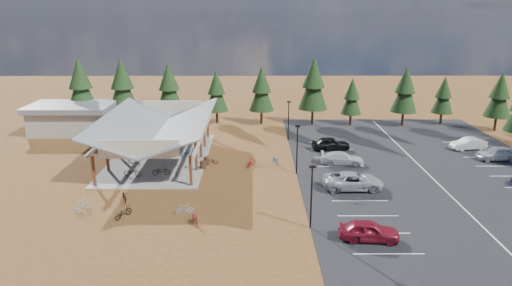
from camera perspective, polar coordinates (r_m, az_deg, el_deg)
name	(u,v)px	position (r m, az deg, el deg)	size (l,w,h in m)	color
ground	(248,181)	(45.22, -1.04, -4.72)	(140.00, 140.00, 0.00)	#583A17
asphalt_lot	(423,170)	(51.23, 20.20, -3.14)	(27.00, 44.00, 0.04)	black
concrete_pad	(160,158)	(52.86, -11.86, -1.80)	(10.60, 18.60, 0.10)	gray
bike_pavilion	(158,125)	(51.80, -12.10, 2.16)	(11.65, 19.40, 4.97)	#563318
outbuilding	(72,118)	(66.53, -22.01, 2.93)	(11.00, 7.00, 3.90)	#ADA593
lamp_post_0	(311,192)	(35.11, 6.95, -6.15)	(0.50, 0.25, 5.14)	black
lamp_post_1	(297,146)	(46.33, 5.16, -0.36)	(0.50, 0.25, 5.14)	black
lamp_post_2	(288,118)	(57.86, 4.08, 3.16)	(0.50, 0.25, 5.14)	black
trash_bin_0	(203,165)	(48.46, -6.66, -2.77)	(0.60, 0.60, 0.90)	#402617
trash_bin_1	(206,161)	(49.74, -6.22, -2.23)	(0.60, 0.60, 0.90)	#402617
pine_0	(81,85)	(68.89, -21.08, 6.82)	(4.19, 4.19, 9.76)	#382314
pine_1	(122,85)	(67.30, -16.38, 6.98)	(4.14, 4.14, 9.64)	#382314
pine_2	(169,87)	(66.91, -10.82, 6.94)	(3.84, 3.84, 8.94)	#382314
pine_3	(216,91)	(66.33, -4.97, 6.47)	(3.35, 3.35, 7.80)	#382314
pine_4	(262,89)	(65.63, 0.69, 6.76)	(3.61, 3.61, 8.41)	#382314
pine_5	(314,84)	(65.53, 7.20, 7.36)	(4.20, 4.20, 9.78)	#382314
pine_6	(352,97)	(66.56, 11.88, 5.70)	(2.94, 2.94, 6.84)	#382314
pine_7	(405,90)	(67.88, 18.15, 6.37)	(3.70, 3.70, 8.61)	#382314
pine_8	(444,95)	(70.92, 22.40, 5.57)	(3.03, 3.03, 7.05)	#382314
pine_13	(500,95)	(70.21, 28.17, 5.32)	(3.51, 3.51, 8.18)	#382314
bike_0	(132,172)	(47.46, -15.21, -3.54)	(0.63, 1.79, 0.94)	black
bike_1	(133,158)	(51.94, -15.18, -1.77)	(0.44, 1.57, 0.94)	gray
bike_2	(156,150)	(54.07, -12.44, -0.90)	(0.54, 1.56, 0.82)	#11109C
bike_3	(154,141)	(57.56, -12.59, 0.28)	(0.48, 1.70, 1.02)	maroon
bike_4	(161,171)	(47.17, -11.77, -3.42)	(0.62, 1.78, 0.94)	black
bike_5	(168,164)	(49.06, -11.00, -2.58)	(0.43, 1.54, 0.92)	#919299
bike_6	(189,152)	(52.46, -8.43, -1.15)	(0.64, 1.83, 0.96)	navy
bike_7	(176,141)	(56.79, -9.92, 0.21)	(0.48, 1.71, 1.03)	maroon
bike_8	(124,196)	(42.23, -16.12, -6.36)	(0.61, 1.74, 0.92)	black
bike_9	(82,205)	(41.35, -20.88, -7.22)	(0.51, 1.80, 1.08)	#96989E
bike_11	(195,218)	(36.71, -7.63, -9.29)	(0.51, 1.79, 1.08)	maroon
bike_12	(123,212)	(39.01, -16.27, -8.31)	(0.64, 1.82, 0.96)	black
bike_13	(185,209)	(38.48, -8.86, -8.17)	(0.44, 1.58, 0.95)	#9C9FA6
bike_14	(276,160)	(49.78, 2.48, -2.12)	(0.61, 1.75, 0.92)	#19549F
bike_15	(252,162)	(48.94, -0.56, -2.38)	(0.48, 1.69, 1.02)	maroon
bike_16	(211,161)	(49.78, -5.67, -2.23)	(0.56, 1.61, 0.84)	black
car_0	(369,231)	(35.01, 13.94, -10.58)	(1.76, 4.38, 1.49)	maroon
car_2	(353,181)	(43.83, 12.02, -4.66)	(2.63, 5.69, 1.58)	#A9ACB0
car_3	(342,158)	(50.31, 10.74, -1.90)	(1.88, 4.63, 1.34)	silver
car_4	(331,143)	(55.12, 9.33, -0.06)	(1.81, 4.50, 1.53)	black
car_8	(498,153)	(57.46, 27.98, -1.16)	(1.80, 4.49, 1.53)	#B1B5BA
car_9	(468,144)	(60.20, 25.00, -0.07)	(1.48, 4.23, 1.39)	silver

